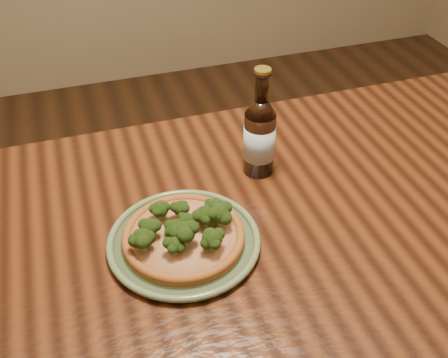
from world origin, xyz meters
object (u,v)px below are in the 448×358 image
object	(u,v)px
table	(303,245)
pizza	(184,234)
beer_bottle	(260,136)
plate	(184,241)

from	to	relation	value
table	pizza	world-z (taller)	pizza
pizza	beer_bottle	size ratio (longest dim) A/B	0.92
pizza	beer_bottle	bearing A→B (deg)	39.02
beer_bottle	plate	bearing A→B (deg)	-143.72
plate	beer_bottle	world-z (taller)	beer_bottle
plate	pizza	distance (m)	0.02
pizza	beer_bottle	world-z (taller)	beer_bottle
pizza	table	bearing A→B (deg)	1.41
plate	pizza	world-z (taller)	pizza
table	pizza	xyz separation A→B (m)	(-0.27, -0.01, 0.12)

